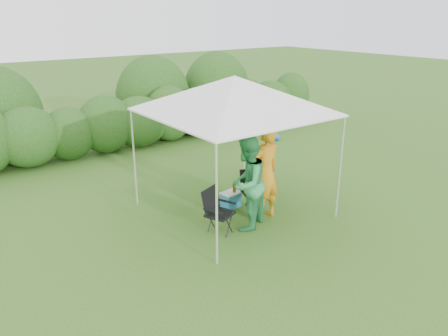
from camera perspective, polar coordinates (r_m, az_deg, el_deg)
ground at (r=8.97m, az=3.19°, el=-6.62°), size 70.00×70.00×0.00m
hedge at (r=13.62m, az=-12.75°, el=5.83°), size 15.65×1.53×1.80m
canopy at (r=8.57m, az=1.35°, el=9.55°), size 3.10×3.10×2.83m
chair_right at (r=9.29m, az=3.74°, el=-2.48°), size 0.62×0.60×0.83m
chair_left at (r=8.26m, az=-1.02°, el=-5.23°), size 0.65×0.63×0.86m
man at (r=8.66m, az=5.35°, el=-0.62°), size 0.73×0.50×1.95m
woman at (r=8.27m, az=3.02°, el=-2.01°), size 1.11×1.03×1.83m
cooler at (r=9.41m, az=0.90°, el=-4.11°), size 0.44×0.34×0.34m
bottle at (r=9.30m, az=1.35°, el=-2.38°), size 0.07×0.07×0.27m
lawn_toy at (r=14.41m, az=5.99°, el=4.06°), size 0.52×0.44×0.26m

